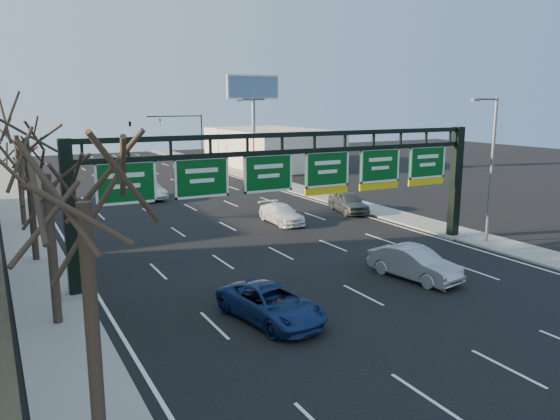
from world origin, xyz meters
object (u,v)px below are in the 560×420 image
car_silver_sedan (414,263)px  car_white_wagon (281,214)px  car_blue_suv (271,303)px  sign_gantry (301,179)px

car_silver_sedan → car_white_wagon: car_silver_sedan is taller
car_blue_suv → sign_gantry: bearing=41.3°
car_blue_suv → car_silver_sedan: car_silver_sedan is taller
sign_gantry → car_silver_sedan: bearing=-56.2°
sign_gantry → car_white_wagon: size_ratio=5.22×
sign_gantry → car_silver_sedan: size_ratio=5.07×
car_blue_suv → car_white_wagon: 18.16m
sign_gantry → car_white_wagon: (3.75, 9.15, -3.95)m
sign_gantry → car_blue_suv: (-5.25, -6.62, -3.91)m
car_blue_suv → car_silver_sedan: (8.79, 1.34, 0.08)m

